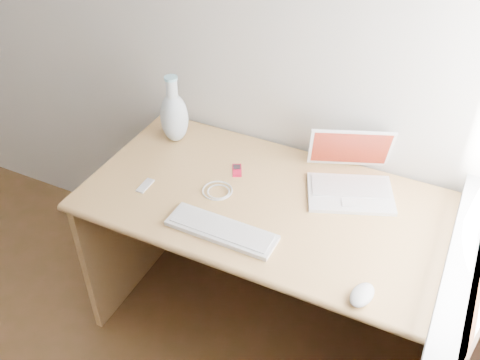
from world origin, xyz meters
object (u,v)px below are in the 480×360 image
at_px(desk, 280,230).
at_px(laptop, 355,179).
at_px(vase, 174,116).
at_px(external_keyboard, 222,230).

relative_size(desk, laptop, 3.81).
xyz_separation_m(desk, vase, (-0.53, 0.11, 0.33)).
relative_size(external_keyboard, vase, 1.32).
xyz_separation_m(laptop, external_keyboard, (-0.34, -0.42, -0.04)).
distance_m(laptop, vase, 0.78).
bearing_deg(external_keyboard, laptop, 52.06).
bearing_deg(laptop, vase, 158.95).
relative_size(desk, vase, 4.74).
xyz_separation_m(desk, laptop, (0.24, 0.11, 0.26)).
bearing_deg(laptop, external_keyboard, -150.33).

